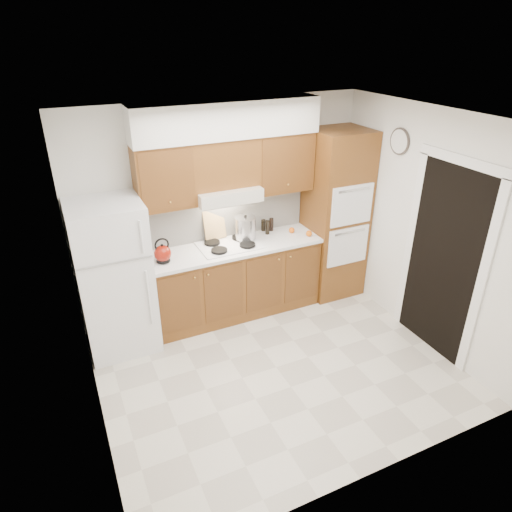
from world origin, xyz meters
The scene contains 26 objects.
floor centered at (0.00, 0.00, 0.00)m, with size 3.60×3.60×0.00m, color beige.
ceiling centered at (0.00, 0.00, 2.60)m, with size 3.60×3.60×0.00m, color white.
wall_back centered at (0.00, 1.50, 1.30)m, with size 3.60×0.02×2.60m, color white.
wall_left centered at (-1.80, 0.00, 1.30)m, with size 0.02×3.00×2.60m, color white.
wall_right centered at (1.80, 0.00, 1.30)m, with size 0.02×3.00×2.60m, color white.
fridge centered at (-1.41, 1.14, 0.86)m, with size 0.75×0.72×1.72m, color white.
base_cabinets centered at (0.02, 1.20, 0.45)m, with size 2.11×0.60×0.90m, color brown.
countertop centered at (0.03, 1.19, 0.92)m, with size 2.13×0.62×0.04m, color white.
backsplash centered at (0.02, 1.49, 1.22)m, with size 2.11×0.03×0.56m, color white.
oven_cabinet centered at (1.44, 1.18, 1.10)m, with size 0.70×0.65×2.20m, color brown.
upper_cab_left centered at (-0.71, 1.33, 1.85)m, with size 0.63×0.33×0.70m, color brown.
upper_cab_right centered at (0.72, 1.33, 1.85)m, with size 0.73×0.33×0.70m, color brown.
range_hood centered at (-0.02, 1.27, 1.57)m, with size 0.75×0.45×0.15m, color silver.
upper_cab_over_hood centered at (-0.02, 1.33, 1.92)m, with size 0.75×0.33×0.55m, color brown.
soffit centered at (0.03, 1.32, 2.40)m, with size 2.13×0.36×0.40m, color silver.
cooktop centered at (-0.02, 1.21, 0.95)m, with size 0.74×0.50×0.01m, color white.
doorway centered at (1.79, -0.35, 1.05)m, with size 0.02×0.90×2.10m, color black.
wall_clock centered at (1.79, 0.55, 2.15)m, with size 0.30×0.30×0.02m, color #3F3833.
kettle centered at (-0.86, 1.13, 1.05)m, with size 0.19×0.19×0.19m, color maroon.
cutting_board centered at (-0.12, 1.45, 1.14)m, with size 0.28×0.02×0.37m, color tan.
stock_pot centered at (0.21, 1.28, 1.10)m, with size 0.25×0.25×0.26m, color #AEAEB2.
condiment_a centered at (0.54, 1.33, 1.03)m, with size 0.05×0.05×0.18m, color black.
condiment_b centered at (0.63, 1.40, 1.02)m, with size 0.05×0.05×0.17m, color black.
condiment_c centered at (0.54, 1.45, 1.01)m, with size 0.05×0.05×0.15m, color black.
orange_near centered at (0.98, 1.05, 0.98)m, with size 0.08×0.08×0.08m, color orange.
orange_far centered at (0.83, 1.23, 0.98)m, with size 0.07×0.07×0.07m, color #EF5A0C.
Camera 1 is at (-1.82, -3.40, 3.30)m, focal length 32.00 mm.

